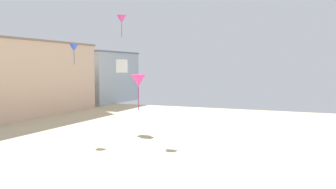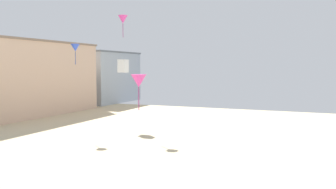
{
  "view_description": "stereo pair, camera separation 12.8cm",
  "coord_description": "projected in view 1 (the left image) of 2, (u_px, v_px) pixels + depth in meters",
  "views": [
    {
      "loc": [
        11.84,
        0.59,
        7.12
      ],
      "look_at": [
        4.38,
        18.25,
        5.63
      ],
      "focal_mm": 38.27,
      "sensor_mm": 36.0,
      "label": 1
    },
    {
      "loc": [
        11.95,
        0.64,
        7.12
      ],
      "look_at": [
        4.38,
        18.25,
        5.63
      ],
      "focal_mm": 38.27,
      "sensor_mm": 36.0,
      "label": 2
    }
  ],
  "objects": [
    {
      "name": "boardwalk_hotel_mid",
      "position": [
        22.0,
        78.0,
        53.87
      ],
      "size": [
        11.75,
        21.43,
        10.88
      ],
      "color": "beige",
      "rests_on": "ground"
    },
    {
      "name": "boardwalk_hotel_far",
      "position": [
        98.0,
        77.0,
        72.37
      ],
      "size": [
        10.79,
        15.3,
        10.08
      ],
      "color": "#ADB7C1",
      "rests_on": "ground"
    },
    {
      "name": "kite_magenta_delta",
      "position": [
        122.0,
        19.0,
        38.81
      ],
      "size": [
        1.04,
        1.04,
        2.36
      ],
      "color": "#DB3D9E"
    },
    {
      "name": "kite_magenta_delta_2",
      "position": [
        138.0,
        81.0,
        22.19
      ],
      "size": [
        0.98,
        0.98,
        2.23
      ],
      "color": "#DB3D9E"
    },
    {
      "name": "kite_blue_delta",
      "position": [
        74.0,
        48.0,
        37.15
      ],
      "size": [
        0.94,
        0.94,
        2.13
      ],
      "color": "blue"
    },
    {
      "name": "kite_white_box_2",
      "position": [
        122.0,
        66.0,
        41.12
      ],
      "size": [
        0.96,
        0.96,
        1.5
      ],
      "color": "white"
    }
  ]
}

